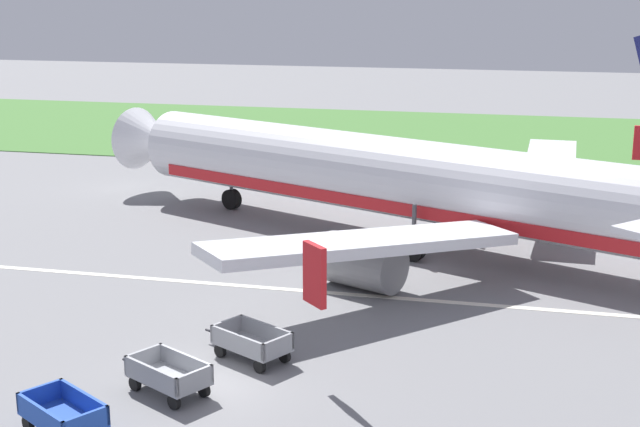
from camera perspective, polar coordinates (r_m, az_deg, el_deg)
ground_plane at (r=28.69m, az=-7.30°, el=-10.62°), size 220.00×220.00×0.00m
grass_strip at (r=74.65m, az=6.01°, el=4.84°), size 220.00×28.00×0.06m
apron_stripe at (r=36.98m, az=-2.17°, el=-4.74°), size 120.00×0.36×0.01m
airplane at (r=42.72m, az=5.81°, el=2.02°), size 35.71×29.27×11.34m
baggage_cart_nearest at (r=26.31m, az=-15.75°, el=-12.00°), size 3.41×2.51×1.07m
baggage_cart_second_in_row at (r=28.12m, az=-9.44°, el=-9.89°), size 3.46×2.44×1.07m
baggage_cart_third_in_row at (r=30.18m, az=-4.28°, el=-8.01°), size 3.46×2.44×1.07m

